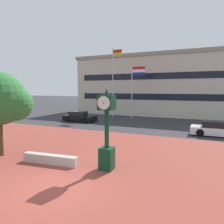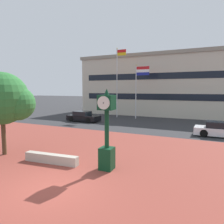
# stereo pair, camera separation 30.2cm
# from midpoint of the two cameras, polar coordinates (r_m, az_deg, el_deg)

# --- Properties ---
(ground_plane) EXTENTS (200.00, 200.00, 0.00)m
(ground_plane) POSITION_cam_midpoint_polar(r_m,az_deg,el_deg) (9.61, -14.93, -18.89)
(ground_plane) COLOR #2D2D30
(plaza_brick_paving) EXTENTS (44.00, 15.52, 0.01)m
(plaza_brick_paving) POSITION_cam_midpoint_polar(r_m,az_deg,el_deg) (12.47, -3.26, -12.74)
(plaza_brick_paving) COLOR brown
(plaza_brick_paving) RESTS_ON ground
(planter_wall) EXTENTS (3.22, 0.75, 0.50)m
(planter_wall) POSITION_cam_midpoint_polar(r_m,az_deg,el_deg) (12.35, -15.25, -11.93)
(planter_wall) COLOR #ADA393
(planter_wall) RESTS_ON ground
(street_clock) EXTENTS (0.77, 0.84, 4.07)m
(street_clock) POSITION_cam_midpoint_polar(r_m,az_deg,el_deg) (10.63, -0.59, -5.49)
(street_clock) COLOR #0C381E
(street_clock) RESTS_ON ground
(plaza_tree) EXTENTS (3.43, 3.19, 5.08)m
(plaza_tree) POSITION_cam_midpoint_polar(r_m,az_deg,el_deg) (14.38, -26.12, 2.99)
(plaza_tree) COLOR #4C3823
(plaza_tree) RESTS_ON ground
(car_street_near) EXTENTS (4.35, 1.84, 1.28)m
(car_street_near) POSITION_cam_midpoint_polar(r_m,az_deg,el_deg) (20.54, 27.47, -4.30)
(car_street_near) COLOR silver
(car_street_near) RESTS_ON ground
(car_street_mid) EXTENTS (4.20, 1.97, 1.28)m
(car_street_mid) POSITION_cam_midpoint_polar(r_m,az_deg,el_deg) (27.13, -7.37, -1.30)
(car_street_mid) COLOR black
(car_street_mid) RESTS_ON ground
(flagpole_primary) EXTENTS (1.43, 0.14, 9.81)m
(flagpole_primary) POSITION_cam_midpoint_polar(r_m,az_deg,el_deg) (30.64, 1.81, 8.96)
(flagpole_primary) COLOR silver
(flagpole_primary) RESTS_ON ground
(flagpole_secondary) EXTENTS (1.89, 0.14, 7.35)m
(flagpole_secondary) POSITION_cam_midpoint_polar(r_m,az_deg,el_deg) (29.48, 7.27, 7.12)
(flagpole_secondary) COLOR silver
(flagpole_secondary) RESTS_ON ground
(civic_building) EXTENTS (26.79, 15.26, 9.37)m
(civic_building) POSITION_cam_midpoint_polar(r_m,az_deg,el_deg) (38.61, 15.46, 6.84)
(civic_building) COLOR beige
(civic_building) RESTS_ON ground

